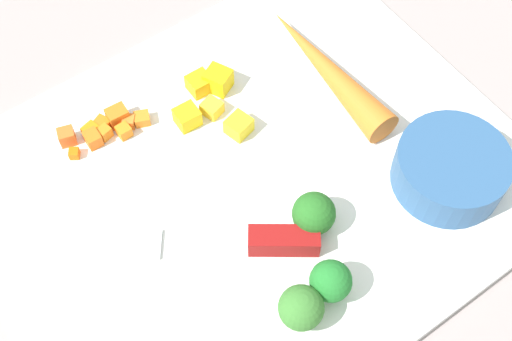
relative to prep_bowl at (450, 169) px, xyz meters
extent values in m
plane|color=gray|center=(-0.14, 0.10, -0.03)|extent=(4.00, 4.00, 0.00)
cube|color=white|center=(-0.14, 0.10, -0.03)|extent=(0.47, 0.39, 0.01)
cylinder|color=#2E5686|center=(0.00, 0.00, 0.00)|extent=(0.10, 0.10, 0.04)
cube|color=silver|center=(-0.30, 0.14, -0.02)|extent=(0.14, 0.11, 0.00)
cube|color=maroon|center=(-0.16, 0.03, -0.01)|extent=(0.06, 0.05, 0.02)
cone|color=orange|center=(-0.02, 0.15, 0.00)|extent=(0.04, 0.18, 0.03)
cube|color=orange|center=(-0.21, 0.23, -0.01)|extent=(0.02, 0.02, 0.02)
cube|color=orange|center=(-0.26, 0.22, -0.02)|extent=(0.01, 0.01, 0.01)
cube|color=orange|center=(-0.21, 0.21, -0.01)|extent=(0.01, 0.01, 0.01)
cube|color=orange|center=(-0.22, 0.23, -0.01)|extent=(0.02, 0.02, 0.01)
cube|color=orange|center=(-0.23, 0.22, -0.01)|extent=(0.01, 0.01, 0.01)
cube|color=orange|center=(-0.19, 0.21, -0.01)|extent=(0.02, 0.02, 0.01)
cube|color=orange|center=(-0.24, 0.23, -0.01)|extent=(0.02, 0.02, 0.01)
cube|color=orange|center=(-0.26, 0.23, -0.01)|extent=(0.02, 0.02, 0.02)
cube|color=orange|center=(-0.20, 0.22, -0.01)|extent=(0.02, 0.02, 0.01)
cube|color=orange|center=(-0.24, 0.22, -0.01)|extent=(0.01, 0.02, 0.01)
cube|color=yellow|center=(-0.11, 0.21, -0.01)|extent=(0.03, 0.03, 0.02)
cube|color=yellow|center=(-0.12, 0.21, -0.01)|extent=(0.02, 0.02, 0.02)
cube|color=yellow|center=(-0.13, 0.18, -0.01)|extent=(0.02, 0.02, 0.01)
cube|color=yellow|center=(-0.12, 0.15, -0.01)|extent=(0.03, 0.02, 0.02)
cube|color=yellow|center=(-0.16, 0.19, -0.01)|extent=(0.02, 0.02, 0.02)
cylinder|color=#98B566|center=(-0.18, -0.03, -0.01)|extent=(0.01, 0.01, 0.01)
sphere|color=#39772F|center=(-0.18, -0.03, 0.00)|extent=(0.04, 0.04, 0.04)
cylinder|color=#97B659|center=(-0.13, 0.03, -0.01)|extent=(0.01, 0.01, 0.01)
sphere|color=#256722|center=(-0.13, 0.03, 0.00)|extent=(0.04, 0.04, 0.04)
cylinder|color=#81AD5B|center=(-0.15, -0.02, -0.01)|extent=(0.01, 0.01, 0.01)
sphere|color=#22762B|center=(-0.15, -0.02, 0.00)|extent=(0.03, 0.03, 0.03)
camera|label=1|loc=(-0.32, -0.15, 0.52)|focal=48.16mm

